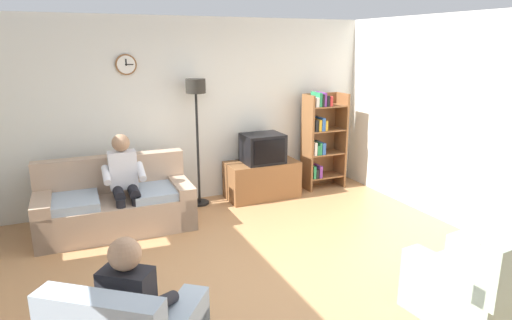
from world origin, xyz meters
name	(u,v)px	position (x,y,z in m)	size (l,w,h in m)	color
ground_plane	(268,277)	(0.00, 0.00, 0.00)	(12.00, 12.00, 0.00)	#B27F51
back_wall_assembly	(192,111)	(0.00, 2.66, 1.35)	(6.20, 0.17, 2.70)	silver
right_wall	(483,127)	(2.86, 0.00, 1.35)	(0.12, 5.80, 2.70)	silver
couch	(116,206)	(-1.26, 1.91, 0.31)	(1.92, 0.91, 0.90)	tan
tv_stand	(262,179)	(0.96, 2.25, 0.28)	(1.10, 0.56, 0.57)	brown
tv	(263,148)	(0.96, 2.23, 0.79)	(0.60, 0.49, 0.44)	black
bookshelf	(321,138)	(2.05, 2.32, 0.84)	(0.68, 0.36, 1.58)	brown
floor_lamp	(196,107)	(-0.02, 2.35, 1.45)	(0.28, 0.28, 1.85)	black
armchair_near_bookshelf	(474,288)	(1.33, -1.33, 0.29)	(0.89, 0.96, 0.90)	gray
person_on_couch	(124,178)	(-1.14, 1.80, 0.70)	(0.52, 0.54, 1.24)	silver
person_in_left_armchair	(136,302)	(-1.43, -0.88, 0.60)	(0.62, 0.64, 1.12)	black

